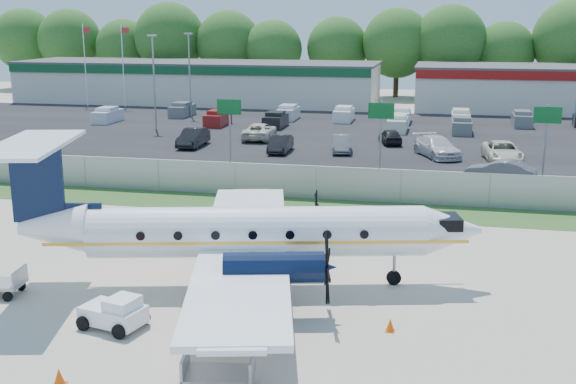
# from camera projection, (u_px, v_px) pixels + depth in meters

# --- Properties ---
(ground) EXTENTS (170.00, 170.00, 0.00)m
(ground) POSITION_uv_depth(u_px,v_px,m) (258.00, 279.00, 29.90)
(ground) COLOR #C0B6A2
(ground) RESTS_ON ground
(grass_verge) EXTENTS (170.00, 4.00, 0.02)m
(grass_verge) POSITION_uv_depth(u_px,v_px,m) (310.00, 207.00, 41.31)
(grass_verge) COLOR #2D561E
(grass_verge) RESTS_ON ground
(access_road) EXTENTS (170.00, 8.00, 0.02)m
(access_road) POSITION_uv_depth(u_px,v_px,m) (329.00, 181.00, 47.96)
(access_road) COLOR black
(access_road) RESTS_ON ground
(parking_lot) EXTENTS (170.00, 32.00, 0.02)m
(parking_lot) POSITION_uv_depth(u_px,v_px,m) (364.00, 133.00, 67.93)
(parking_lot) COLOR black
(parking_lot) RESTS_ON ground
(perimeter_fence) EXTENTS (120.00, 0.06, 1.99)m
(perimeter_fence) POSITION_uv_depth(u_px,v_px,m) (316.00, 183.00, 42.98)
(perimeter_fence) COLOR gray
(perimeter_fence) RESTS_ON ground
(building_west) EXTENTS (46.40, 12.40, 5.24)m
(building_west) POSITION_uv_depth(u_px,v_px,m) (198.00, 82.00, 93.12)
(building_west) COLOR silver
(building_west) RESTS_ON ground
(sign_left) EXTENTS (1.80, 0.26, 5.00)m
(sign_left) POSITION_uv_depth(u_px,v_px,m) (229.00, 116.00, 52.47)
(sign_left) COLOR gray
(sign_left) RESTS_ON ground
(sign_mid) EXTENTS (1.80, 0.26, 5.00)m
(sign_mid) POSITION_uv_depth(u_px,v_px,m) (381.00, 121.00, 50.22)
(sign_mid) COLOR gray
(sign_mid) RESTS_ON ground
(sign_right) EXTENTS (1.80, 0.26, 5.00)m
(sign_right) POSITION_uv_depth(u_px,v_px,m) (547.00, 125.00, 47.98)
(sign_right) COLOR gray
(sign_right) RESTS_ON ground
(flagpole_west) EXTENTS (1.06, 0.12, 10.00)m
(flagpole_west) POSITION_uv_depth(u_px,v_px,m) (85.00, 60.00, 88.22)
(flagpole_west) COLOR white
(flagpole_west) RESTS_ON ground
(flagpole_east) EXTENTS (1.06, 0.12, 10.00)m
(flagpole_east) POSITION_uv_depth(u_px,v_px,m) (123.00, 60.00, 87.19)
(flagpole_east) COLOR white
(flagpole_east) RESTS_ON ground
(light_pole_nw) EXTENTS (0.90, 0.35, 9.09)m
(light_pole_nw) POSITION_uv_depth(u_px,v_px,m) (154.00, 76.00, 68.90)
(light_pole_nw) COLOR gray
(light_pole_nw) RESTS_ON ground
(light_pole_sw) EXTENTS (0.90, 0.35, 9.09)m
(light_pole_sw) POSITION_uv_depth(u_px,v_px,m) (189.00, 69.00, 78.40)
(light_pole_sw) COLOR gray
(light_pole_sw) RESTS_ON ground
(tree_line) EXTENTS (112.00, 6.00, 14.00)m
(tree_line) POSITION_uv_depth(u_px,v_px,m) (391.00, 97.00, 100.26)
(tree_line) COLOR #285B1A
(tree_line) RESTS_ON ground
(aircraft) EXTENTS (19.31, 18.89, 5.89)m
(aircraft) POSITION_uv_depth(u_px,v_px,m) (247.00, 232.00, 28.58)
(aircraft) COLOR white
(aircraft) RESTS_ON ground
(pushback_tug) EXTENTS (2.39, 1.97, 1.16)m
(pushback_tug) POSITION_uv_depth(u_px,v_px,m) (115.00, 313.00, 25.04)
(pushback_tug) COLOR white
(pushback_tug) RESTS_ON ground
(baggage_cart_far) EXTENTS (2.24, 1.56, 1.08)m
(baggage_cart_far) POSITION_uv_depth(u_px,v_px,m) (219.00, 373.00, 20.88)
(baggage_cart_far) COLOR gray
(baggage_cart_far) RESTS_ON ground
(cone_nose) EXTENTS (0.33, 0.33, 0.46)m
(cone_nose) POSITION_uv_depth(u_px,v_px,m) (390.00, 325.00, 24.83)
(cone_nose) COLOR #FE5308
(cone_nose) RESTS_ON ground
(cone_port_wing) EXTENTS (0.36, 0.36, 0.51)m
(cone_port_wing) POSITION_uv_depth(u_px,v_px,m) (59.00, 377.00, 21.19)
(cone_port_wing) COLOR #FE5308
(cone_port_wing) RESTS_ON ground
(cone_starboard_wing) EXTENTS (0.34, 0.34, 0.48)m
(cone_starboard_wing) POSITION_uv_depth(u_px,v_px,m) (234.00, 199.00, 42.29)
(cone_starboard_wing) COLOR #FE5308
(cone_starboard_wing) RESTS_ON ground
(road_car_west) EXTENTS (4.20, 2.66, 1.31)m
(road_car_west) POSITION_uv_depth(u_px,v_px,m) (11.00, 173.00, 50.64)
(road_car_west) COLOR black
(road_car_west) RESTS_ON ground
(road_car_mid) EXTENTS (4.83, 2.86, 1.50)m
(road_car_mid) POSITION_uv_depth(u_px,v_px,m) (499.00, 183.00, 47.51)
(road_car_mid) COLOR #595B5E
(road_car_mid) RESTS_ON ground
(parked_car_a) EXTENTS (1.75, 4.75, 1.55)m
(parked_car_a) POSITION_uv_depth(u_px,v_px,m) (193.00, 147.00, 60.89)
(parked_car_a) COLOR black
(parked_car_a) RESTS_ON ground
(parked_car_b) EXTENTS (1.57, 4.22, 1.38)m
(parked_car_b) POSITION_uv_depth(u_px,v_px,m) (281.00, 152.00, 58.32)
(parked_car_b) COLOR black
(parked_car_b) RESTS_ON ground
(parked_car_c) EXTENTS (2.06, 4.39, 1.39)m
(parked_car_c) POSITION_uv_depth(u_px,v_px,m) (342.00, 152.00, 58.38)
(parked_car_c) COLOR #595B5E
(parked_car_c) RESTS_ON ground
(parked_car_d) EXTENTS (4.32, 5.93, 1.60)m
(parked_car_d) POSITION_uv_depth(u_px,v_px,m) (436.00, 157.00, 56.43)
(parked_car_d) COLOR silver
(parked_car_d) RESTS_ON ground
(parked_car_e) EXTENTS (3.07, 5.72, 1.53)m
(parked_car_e) POSITION_uv_depth(u_px,v_px,m) (502.00, 162.00, 54.53)
(parked_car_e) COLOR beige
(parked_car_e) RESTS_ON ground
(parked_car_f) EXTENTS (2.74, 5.45, 1.48)m
(parked_car_f) POSITION_uv_depth(u_px,v_px,m) (260.00, 139.00, 64.58)
(parked_car_f) COLOR beige
(parked_car_f) RESTS_ON ground
(parked_car_g) EXTENTS (2.50, 4.17, 1.33)m
(parked_car_g) POSITION_uv_depth(u_px,v_px,m) (390.00, 144.00, 62.26)
(parked_car_g) COLOR black
(parked_car_g) RESTS_ON ground
(far_parking_rows) EXTENTS (56.00, 10.00, 1.60)m
(far_parking_rows) POSITION_uv_depth(u_px,v_px,m) (369.00, 126.00, 72.68)
(far_parking_rows) COLOR gray
(far_parking_rows) RESTS_ON ground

